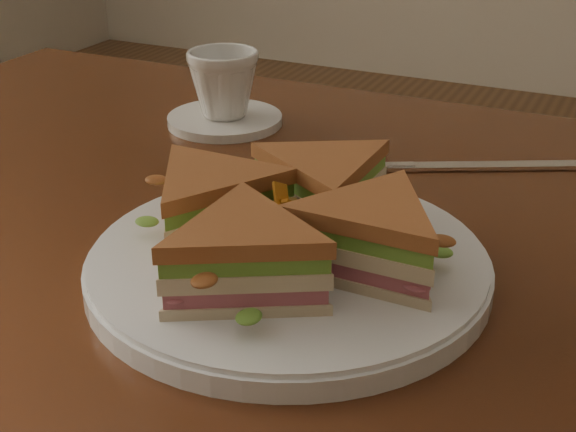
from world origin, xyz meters
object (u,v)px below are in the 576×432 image
Objects in this scene: plate at (288,266)px; spoon at (203,208)px; table at (290,330)px; coffee_cup at (224,84)px; saucer at (225,120)px; sandwich_wedges at (288,222)px; knife at (465,167)px.

plate is 1.77× the size of spoon.
coffee_cup is at bearing 130.44° from table.
table is 0.30m from saucer.
knife is at bearing 75.18° from sandwich_wedges.
plate is 0.35m from coffee_cup.
knife is (0.18, 0.20, -0.00)m from spoon.
plate is at bearing 180.00° from sandwich_wedges.
coffee_cup is (-0.28, 0.02, 0.05)m from knife.
plate is at bearing -56.19° from spoon.
plate is 2.32× the size of saucer.
plate is at bearing -40.53° from coffee_cup.
knife is (0.07, 0.26, -0.01)m from plate.
knife is at bearing 21.25° from spoon.
sandwich_wedges is 0.35m from coffee_cup.
coffee_cup is at bearing 149.98° from knife.
sandwich_wedges is at bearing -52.91° from saucer.
sandwich_wedges reaches higher than table.
sandwich_wedges reaches higher than spoon.
saucer reaches higher than knife.
table is at bearing -26.38° from spoon.
coffee_cup reaches higher than knife.
plate reaches higher than saucer.
saucer is at bearing 130.44° from table.
coffee_cup is (-0.21, 0.28, 0.04)m from plate.
plate is 0.27m from knife.
coffee_cup is (-0.10, 0.21, 0.04)m from spoon.
table is at bearing -49.56° from saucer.
table is 0.13m from spoon.
sandwich_wedges is 1.32× the size of knife.
knife is at bearing 75.18° from plate.
coffee_cup is at bearing 88.93° from spoon.
knife reaches higher than table.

